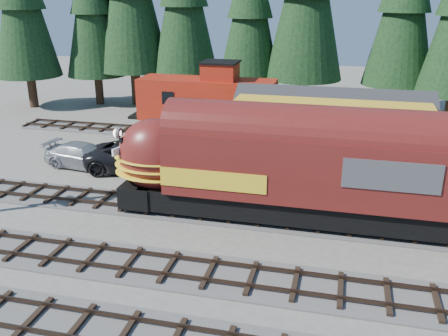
% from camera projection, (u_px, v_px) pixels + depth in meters
% --- Properties ---
extents(ground, '(120.00, 120.00, 0.00)m').
position_uv_depth(ground, '(313.00, 263.00, 21.90)').
color(ground, '#6B665B').
rests_on(ground, ground).
extents(track_spur, '(32.00, 3.20, 0.33)m').
position_uv_depth(track_spur, '(206.00, 135.00, 40.54)').
color(track_spur, '#4C4947').
rests_on(track_spur, ground).
extents(depot, '(12.80, 7.00, 5.30)m').
position_uv_depth(depot, '(329.00, 134.00, 30.46)').
color(depot, gold).
rests_on(depot, ground).
extents(conifer_backdrop, '(80.14, 23.70, 17.20)m').
position_uv_depth(conifer_backdrop, '(393.00, 2.00, 40.60)').
color(conifer_backdrop, black).
rests_on(conifer_backdrop, ground).
extents(locomotive, '(17.20, 3.42, 4.68)m').
position_uv_depth(locomotive, '(268.00, 170.00, 25.23)').
color(locomotive, black).
rests_on(locomotive, ground).
extents(caboose, '(10.80, 3.13, 5.61)m').
position_uv_depth(caboose, '(208.00, 103.00, 39.57)').
color(caboose, black).
rests_on(caboose, ground).
extents(pickup_truck_a, '(7.49, 4.51, 1.95)m').
position_uv_depth(pickup_truck_a, '(140.00, 156.00, 32.72)').
color(pickup_truck_a, black).
rests_on(pickup_truck_a, ground).
extents(pickup_truck_b, '(5.84, 2.97, 1.63)m').
position_uv_depth(pickup_truck_b, '(84.00, 156.00, 33.28)').
color(pickup_truck_b, '#9EA1A5').
rests_on(pickup_truck_b, ground).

